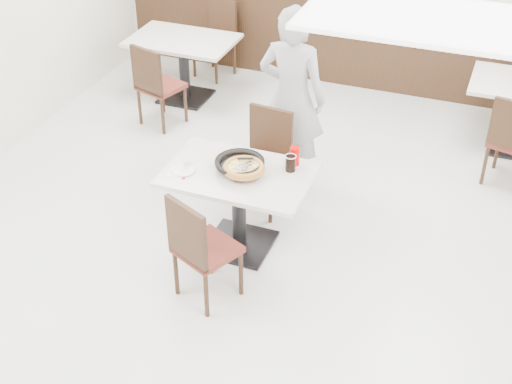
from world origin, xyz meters
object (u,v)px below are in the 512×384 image
(chair_near, at_px, (207,247))
(pizza, at_px, (244,169))
(bg_chair_left_near, at_px, (161,84))
(main_table, at_px, (239,210))
(cola_glass, at_px, (291,164))
(bg_chair_left_far, at_px, (214,40))
(bg_table_left, at_px, (184,69))
(side_plate, at_px, (183,170))
(red_cup, at_px, (295,156))
(pizza_pan, at_px, (240,165))
(chair_far, at_px, (262,164))
(diner_person, at_px, (292,98))

(chair_near, xyz_separation_m, pizza, (0.04, 0.65, 0.34))
(chair_near, height_order, bg_chair_left_near, same)
(main_table, height_order, cola_glass, cola_glass)
(main_table, relative_size, bg_chair_left_far, 1.26)
(pizza, xyz_separation_m, bg_table_left, (-1.73, 2.43, -0.44))
(chair_near, bearing_deg, side_plate, 154.79)
(chair_near, height_order, red_cup, chair_near)
(main_table, distance_m, chair_near, 0.67)
(red_cup, xyz_separation_m, bg_chair_left_far, (-2.00, 2.84, -0.35))
(main_table, xyz_separation_m, pizza_pan, (-0.01, 0.04, 0.42))
(chair_near, height_order, pizza_pan, chair_near)
(side_plate, relative_size, bg_chair_left_far, 0.21)
(bg_table_left, bearing_deg, bg_chair_left_far, 84.58)
(cola_glass, xyz_separation_m, red_cup, (0.00, 0.10, 0.02))
(chair_far, distance_m, cola_glass, 0.68)
(pizza, bearing_deg, bg_chair_left_near, 133.59)
(pizza, xyz_separation_m, bg_chair_left_far, (-1.66, 3.15, -0.34))
(diner_person, bearing_deg, pizza_pan, 87.24)
(pizza, relative_size, bg_table_left, 0.28)
(main_table, distance_m, chair_far, 0.62)
(main_table, height_order, diner_person, diner_person)
(pizza, height_order, bg_table_left, pizza)
(chair_far, xyz_separation_m, bg_chair_left_near, (-1.61, 1.15, 0.00))
(pizza_pan, relative_size, bg_chair_left_far, 0.35)
(bg_table_left, bearing_deg, main_table, -55.20)
(cola_glass, relative_size, bg_chair_left_near, 0.14)
(pizza_pan, distance_m, bg_chair_left_near, 2.39)
(pizza, height_order, cola_glass, cola_glass)
(cola_glass, distance_m, bg_table_left, 3.07)
(chair_far, distance_m, bg_chair_left_far, 2.97)
(side_plate, distance_m, bg_table_left, 2.87)
(chair_near, height_order, bg_table_left, chair_near)
(chair_near, bearing_deg, pizza, 110.67)
(main_table, bearing_deg, diner_person, 86.93)
(cola_glass, bearing_deg, side_plate, -158.34)
(main_table, bearing_deg, bg_table_left, 124.80)
(diner_person, height_order, bg_chair_left_near, diner_person)
(chair_far, xyz_separation_m, diner_person, (0.09, 0.56, 0.41))
(pizza_pan, distance_m, cola_glass, 0.41)
(chair_far, bearing_deg, pizza, 103.12)
(red_cup, bearing_deg, bg_chair_left_near, 143.95)
(red_cup, bearing_deg, main_table, -143.36)
(chair_far, height_order, cola_glass, chair_far)
(red_cup, relative_size, diner_person, 0.09)
(cola_glass, height_order, red_cup, red_cup)
(main_table, xyz_separation_m, chair_near, (0.01, -0.66, 0.10))
(red_cup, distance_m, bg_chair_left_near, 2.53)
(side_plate, relative_size, bg_table_left, 0.17)
(side_plate, relative_size, cola_glass, 1.55)
(chair_far, relative_size, pizza_pan, 2.85)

